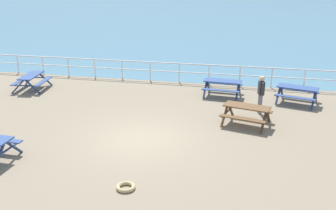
# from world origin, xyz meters

# --- Properties ---
(ground_plane) EXTENTS (30.00, 24.00, 0.20)m
(ground_plane) POSITION_xyz_m (0.00, 0.00, -0.10)
(ground_plane) COLOR gray
(sea_band) EXTENTS (142.00, 90.00, 0.01)m
(sea_band) POSITION_xyz_m (0.00, 52.75, 0.00)
(sea_band) COLOR teal
(sea_band) RESTS_ON ground
(seaward_railing) EXTENTS (23.07, 0.07, 1.08)m
(seaward_railing) POSITION_xyz_m (0.00, 7.75, 0.74)
(seaward_railing) COLOR white
(seaward_railing) RESTS_ON ground
(picnic_table_near_left) EXTENTS (1.91, 1.67, 0.80)m
(picnic_table_near_left) POSITION_xyz_m (2.52, 5.83, 0.58)
(picnic_table_near_left) COLOR #334C84
(picnic_table_near_left) RESTS_ON ground
(picnic_table_near_right) EXTENTS (2.12, 1.90, 0.80)m
(picnic_table_near_right) POSITION_xyz_m (3.76, 2.29, 0.58)
(picnic_table_near_right) COLOR brown
(picnic_table_near_right) RESTS_ON ground
(picnic_table_far_right) EXTENTS (2.13, 1.92, 0.80)m
(picnic_table_far_right) POSITION_xyz_m (6.00, 5.45, 0.58)
(picnic_table_far_right) COLOR #334C84
(picnic_table_far_right) RESTS_ON ground
(picnic_table_seaward) EXTENTS (1.74, 1.97, 0.80)m
(picnic_table_seaward) POSITION_xyz_m (-7.20, 4.82, 0.58)
(picnic_table_seaward) COLOR #334C84
(picnic_table_seaward) RESTS_ON ground
(visitor) EXTENTS (0.29, 0.52, 1.66)m
(visitor) POSITION_xyz_m (4.30, 3.69, 0.95)
(visitor) COLOR slate
(visitor) RESTS_ON ground
(rope_coil) EXTENTS (0.55, 0.55, 0.11)m
(rope_coil) POSITION_xyz_m (0.55, -3.36, 0.06)
(rope_coil) COLOR tan
(rope_coil) RESTS_ON ground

